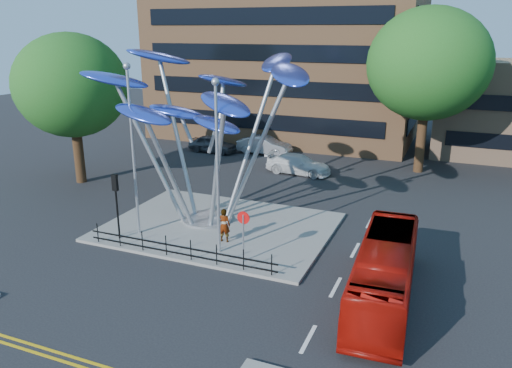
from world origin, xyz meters
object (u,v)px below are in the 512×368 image
at_px(tree_right, 428,64).
at_px(tree_left, 71,86).
at_px(parked_car_right, 298,164).
at_px(pedestrian, 224,225).
at_px(street_lamp_left, 132,136).
at_px(leaf_sculpture, 204,100).
at_px(street_lamp_right, 217,153).
at_px(red_bus, 385,272).
at_px(parked_car_left, 213,144).
at_px(traffic_light_island, 116,193).
at_px(parked_car_mid, 264,145).
at_px(no_entry_sign_island, 243,228).

xyz_separation_m(tree_right, tree_left, (-22.00, -12.00, -1.24)).
bearing_deg(parked_car_right, pedestrian, -173.83).
distance_m(tree_right, street_lamp_left, 22.49).
bearing_deg(leaf_sculpture, tree_left, 164.45).
height_order(leaf_sculpture, street_lamp_right, leaf_sculpture).
bearing_deg(street_lamp_right, pedestrian, 104.71).
distance_m(leaf_sculpture, red_bus, 12.96).
xyz_separation_m(tree_right, parked_car_left, (-17.44, -0.41, -7.30)).
distance_m(street_lamp_right, red_bus, 8.97).
distance_m(leaf_sculpture, traffic_light_island, 6.65).
relative_size(street_lamp_right, parked_car_mid, 1.74).
bearing_deg(red_bus, parked_car_left, 129.12).
bearing_deg(traffic_light_island, parked_car_right, 73.23).
xyz_separation_m(traffic_light_island, parked_car_right, (4.67, 15.50, -1.90)).
bearing_deg(no_entry_sign_island, street_lamp_right, 162.13).
xyz_separation_m(tree_right, leaf_sculpture, (-10.07, -15.32, -1.16)).
bearing_deg(parked_car_right, traffic_light_island, 167.27).
bearing_deg(no_entry_sign_island, red_bus, -7.03).
xyz_separation_m(red_bus, parked_car_mid, (-13.44, 20.99, -0.46)).
distance_m(street_lamp_left, street_lamp_right, 5.03).
relative_size(tree_left, pedestrian, 5.88).
bearing_deg(street_lamp_right, parked_car_mid, 105.43).
xyz_separation_m(tree_left, street_lamp_right, (14.50, -7.00, -1.70)).
distance_m(street_lamp_right, pedestrian, 4.25).
relative_size(tree_left, no_entry_sign_island, 4.21).
height_order(street_lamp_right, parked_car_right, street_lamp_right).
bearing_deg(tree_left, tree_right, 28.61).
xyz_separation_m(tree_left, no_entry_sign_island, (16.00, -7.48, -4.98)).
distance_m(tree_left, parked_car_mid, 16.72).
bearing_deg(parked_car_mid, red_bus, -145.41).
bearing_deg(leaf_sculpture, pedestrian, -47.74).
distance_m(leaf_sculpture, parked_car_left, 17.73).
distance_m(street_lamp_left, traffic_light_island, 2.96).
bearing_deg(street_lamp_right, parked_car_left, 118.12).
bearing_deg(pedestrian, parked_car_mid, -80.63).
bearing_deg(parked_car_mid, tree_right, -91.14).
distance_m(parked_car_left, parked_car_right, 9.79).
xyz_separation_m(tree_right, street_lamp_right, (-7.50, -19.00, -2.94)).
distance_m(tree_left, leaf_sculpture, 12.38).
bearing_deg(parked_car_left, no_entry_sign_island, -144.48).
xyz_separation_m(tree_left, traffic_light_island, (9.00, -7.50, -4.18)).
relative_size(tree_left, traffic_light_island, 3.01).
bearing_deg(parked_car_left, tree_left, 163.10).
height_order(no_entry_sign_island, pedestrian, no_entry_sign_island).
bearing_deg(street_lamp_right, street_lamp_left, 174.29).
bearing_deg(parked_car_left, tree_right, -84.09).
relative_size(no_entry_sign_island, parked_car_mid, 0.51).
height_order(parked_car_left, parked_car_mid, parked_car_mid).
relative_size(no_entry_sign_island, parked_car_right, 0.49).
relative_size(street_lamp_right, no_entry_sign_island, 3.39).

